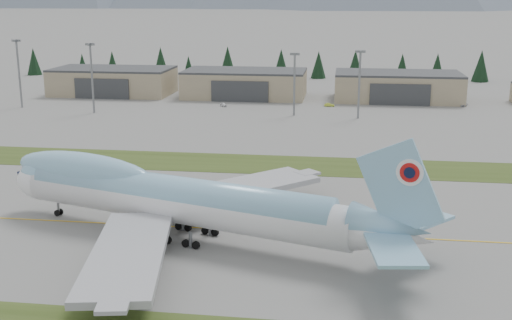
# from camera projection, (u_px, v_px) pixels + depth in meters

# --- Properties ---
(ground) EXTENTS (7000.00, 7000.00, 0.00)m
(ground) POSITION_uv_depth(u_px,v_px,m) (199.00, 228.00, 112.41)
(ground) COLOR slate
(ground) RESTS_ON ground
(grass_strip_far) EXTENTS (400.00, 18.00, 0.08)m
(grass_strip_far) POSITION_uv_depth(u_px,v_px,m) (240.00, 163.00, 155.59)
(grass_strip_far) COLOR #344619
(grass_strip_far) RESTS_ON ground
(taxiway_line_main) EXTENTS (400.00, 0.40, 0.02)m
(taxiway_line_main) POSITION_uv_depth(u_px,v_px,m) (199.00, 228.00, 112.41)
(taxiway_line_main) COLOR gold
(taxiway_line_main) RESTS_ON ground
(boeing_747_freighter) EXTENTS (78.45, 64.89, 20.74)m
(boeing_747_freighter) POSITION_uv_depth(u_px,v_px,m) (176.00, 199.00, 106.44)
(boeing_747_freighter) COLOR white
(boeing_747_freighter) RESTS_ON ground
(hangar_left) EXTENTS (48.00, 26.60, 10.80)m
(hangar_left) POSITION_uv_depth(u_px,v_px,m) (113.00, 81.00, 264.16)
(hangar_left) COLOR tan
(hangar_left) RESTS_ON ground
(hangar_center) EXTENTS (48.00, 26.60, 10.80)m
(hangar_center) POSITION_uv_depth(u_px,v_px,m) (245.00, 83.00, 256.88)
(hangar_center) COLOR tan
(hangar_center) RESTS_ON ground
(hangar_right) EXTENTS (48.00, 26.60, 10.80)m
(hangar_right) POSITION_uv_depth(u_px,v_px,m) (397.00, 86.00, 248.93)
(hangar_right) COLOR tan
(hangar_right) RESTS_ON ground
(floodlight_masts) EXTENTS (131.47, 10.13, 24.42)m
(floodlight_masts) POSITION_uv_depth(u_px,v_px,m) (142.00, 66.00, 219.74)
(floodlight_masts) COLOR gray
(floodlight_masts) RESTS_ON ground
(service_vehicle_a) EXTENTS (3.26, 3.96, 1.27)m
(service_vehicle_a) POSITION_uv_depth(u_px,v_px,m) (223.00, 106.00, 235.75)
(service_vehicle_a) COLOR white
(service_vehicle_a) RESTS_ON ground
(service_vehicle_b) EXTENTS (3.78, 1.58, 1.22)m
(service_vehicle_b) POSITION_uv_depth(u_px,v_px,m) (329.00, 106.00, 235.65)
(service_vehicle_b) COLOR #B8CC33
(service_vehicle_b) RESTS_ON ground
(service_vehicle_c) EXTENTS (3.34, 4.28, 1.16)m
(service_vehicle_c) POSITION_uv_depth(u_px,v_px,m) (464.00, 106.00, 235.82)
(service_vehicle_c) COLOR #B8B9BD
(service_vehicle_c) RESTS_ON ground
(conifer_belt) EXTENTS (272.52, 13.72, 16.60)m
(conifer_belt) POSITION_uv_depth(u_px,v_px,m) (310.00, 64.00, 312.42)
(conifer_belt) COLOR black
(conifer_belt) RESTS_ON ground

